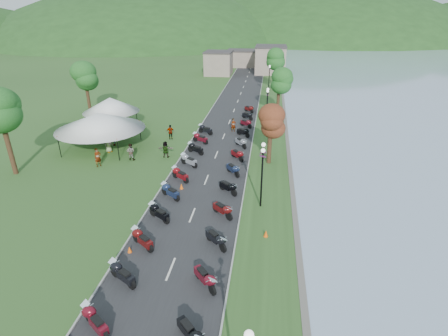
{
  "coord_description": "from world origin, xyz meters",
  "views": [
    {
      "loc": [
        5.25,
        -5.77,
        13.97
      ],
      "look_at": [
        1.61,
        21.94,
        1.3
      ],
      "focal_mm": 28.0,
      "sensor_mm": 36.0,
      "label": 1
    }
  ],
  "objects_px": {
    "pedestrian_a": "(99,166)",
    "pedestrian_c": "(114,145)",
    "pedestrian_b": "(132,160)",
    "vendor_tent_main": "(101,131)"
  },
  "relations": [
    {
      "from": "vendor_tent_main",
      "to": "pedestrian_c",
      "type": "bearing_deg",
      "value": 50.94
    },
    {
      "from": "vendor_tent_main",
      "to": "pedestrian_b",
      "type": "height_order",
      "value": "vendor_tent_main"
    },
    {
      "from": "pedestrian_b",
      "to": "pedestrian_c",
      "type": "distance_m",
      "value": 5.18
    },
    {
      "from": "pedestrian_b",
      "to": "pedestrian_c",
      "type": "relative_size",
      "value": 0.95
    },
    {
      "from": "pedestrian_a",
      "to": "pedestrian_c",
      "type": "xyz_separation_m",
      "value": [
        -0.97,
        5.78,
        0.0
      ]
    },
    {
      "from": "vendor_tent_main",
      "to": "pedestrian_a",
      "type": "height_order",
      "value": "vendor_tent_main"
    },
    {
      "from": "pedestrian_b",
      "to": "pedestrian_c",
      "type": "bearing_deg",
      "value": -43.59
    },
    {
      "from": "pedestrian_b",
      "to": "vendor_tent_main",
      "type": "bearing_deg",
      "value": -29.66
    },
    {
      "from": "vendor_tent_main",
      "to": "pedestrian_a",
      "type": "relative_size",
      "value": 3.37
    },
    {
      "from": "pedestrian_a",
      "to": "pedestrian_c",
      "type": "height_order",
      "value": "pedestrian_a"
    }
  ]
}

